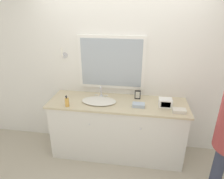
{
  "coord_description": "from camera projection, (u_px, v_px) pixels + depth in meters",
  "views": [
    {
      "loc": [
        0.32,
        -2.27,
        2.25
      ],
      "look_at": [
        -0.08,
        0.34,
        1.12
      ],
      "focal_mm": 32.0,
      "sensor_mm": 36.0,
      "label": 1
    }
  ],
  "objects": [
    {
      "name": "vanity_counter",
      "position": [
        117.0,
        128.0,
        3.12
      ],
      "size": [
        2.04,
        0.62,
        0.92
      ],
      "color": "silver",
      "rests_on": "ground_plane"
    },
    {
      "name": "wall_back",
      "position": [
        120.0,
        72.0,
        3.11
      ],
      "size": [
        8.0,
        0.18,
        2.55
      ],
      "color": "white",
      "rests_on": "ground_plane"
    },
    {
      "name": "soap_bottle",
      "position": [
        67.0,
        102.0,
        2.81
      ],
      "size": [
        0.06,
        0.06,
        0.16
      ],
      "color": "gold",
      "rests_on": "vanity_counter"
    },
    {
      "name": "hand_towel_far_corner",
      "position": [
        139.0,
        105.0,
        2.81
      ],
      "size": [
        0.17,
        0.11,
        0.05
      ],
      "color": "#A8B7C6",
      "rests_on": "vanity_counter"
    },
    {
      "name": "ground_plane",
      "position": [
        114.0,
        167.0,
        2.99
      ],
      "size": [
        14.0,
        14.0,
        0.0
      ],
      "primitive_type": "plane",
      "color": "#B2A893"
    },
    {
      "name": "picture_frame",
      "position": [
        138.0,
        95.0,
        3.01
      ],
      "size": [
        0.09,
        0.01,
        0.14
      ],
      "color": "black",
      "rests_on": "vanity_counter"
    },
    {
      "name": "hand_towel_near_sink",
      "position": [
        179.0,
        111.0,
        2.66
      ],
      "size": [
        0.18,
        0.11,
        0.05
      ],
      "color": "silver",
      "rests_on": "vanity_counter"
    },
    {
      "name": "appliance_box",
      "position": [
        165.0,
        103.0,
        2.81
      ],
      "size": [
        0.18,
        0.14,
        0.11
      ],
      "color": "white",
      "rests_on": "vanity_counter"
    },
    {
      "name": "sink_basin",
      "position": [
        99.0,
        101.0,
        2.95
      ],
      "size": [
        0.51,
        0.36,
        0.18
      ],
      "color": "silver",
      "rests_on": "vanity_counter"
    }
  ]
}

